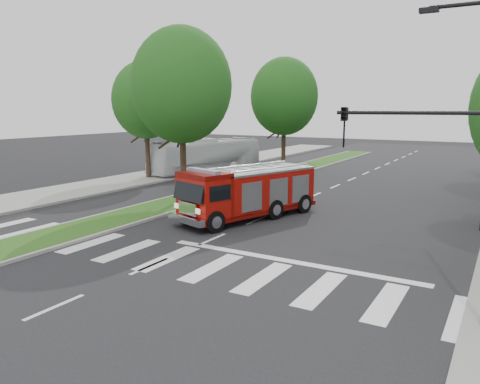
% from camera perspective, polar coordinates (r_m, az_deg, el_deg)
% --- Properties ---
extents(ground, '(140.00, 140.00, 0.00)m').
position_cam_1_polar(ground, '(20.08, -3.41, -5.80)').
color(ground, black).
rests_on(ground, ground).
extents(sidewalk_left, '(5.00, 80.00, 0.15)m').
position_cam_1_polar(sidewalk_left, '(36.67, -13.72, 1.32)').
color(sidewalk_left, gray).
rests_on(sidewalk_left, ground).
extents(median, '(3.00, 50.00, 0.15)m').
position_cam_1_polar(median, '(38.33, 4.00, 1.97)').
color(median, gray).
rests_on(median, ground).
extents(tree_median_near, '(5.80, 5.80, 10.16)m').
position_cam_1_polar(tree_median_near, '(27.72, -7.14, 12.76)').
color(tree_median_near, black).
rests_on(tree_median_near, ground).
extents(tree_median_far, '(5.60, 5.60, 9.72)m').
position_cam_1_polar(tree_median_far, '(39.76, 5.42, 11.50)').
color(tree_median_far, black).
rests_on(tree_median_far, ground).
extents(tree_left_mid, '(5.20, 5.20, 9.16)m').
position_cam_1_polar(tree_left_mid, '(37.41, -11.40, 10.94)').
color(tree_left_mid, black).
rests_on(tree_left_mid, ground).
extents(streetlight_right_near, '(4.08, 0.22, 8.00)m').
position_cam_1_polar(streetlight_right_near, '(12.64, 25.20, 5.36)').
color(streetlight_right_near, black).
rests_on(streetlight_right_near, ground).
extents(fire_engine, '(4.68, 8.29, 2.76)m').
position_cam_1_polar(fire_engine, '(23.59, 1.04, -0.09)').
color(fire_engine, '#5D0805').
rests_on(fire_engine, ground).
extents(city_bus, '(5.27, 11.13, 3.02)m').
position_cam_1_polar(city_bus, '(40.51, -4.11, 4.44)').
color(city_bus, silver).
rests_on(city_bus, ground).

